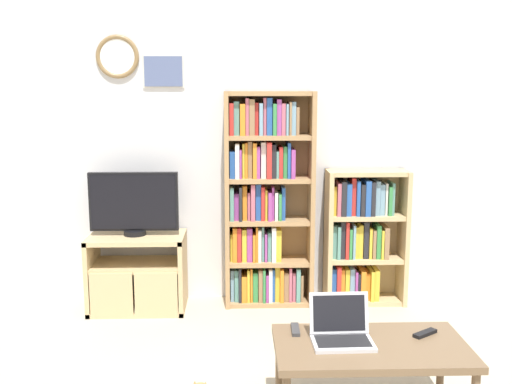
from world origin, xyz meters
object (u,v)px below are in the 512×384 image
at_px(bookshelf_tall, 265,201).
at_px(coffee_table, 371,352).
at_px(remote_near_laptop, 425,333).
at_px(bookshelf_short, 361,237).
at_px(tv_stand, 138,272).
at_px(remote_far_from_laptop, 295,329).
at_px(television, 134,204).
at_px(laptop, 341,330).

distance_m(bookshelf_tall, coffee_table, 1.97).
bearing_deg(remote_near_laptop, bookshelf_short, 145.39).
xyz_separation_m(bookshelf_short, coffee_table, (-0.32, -1.85, -0.17)).
relative_size(tv_stand, remote_far_from_laptop, 4.79).
bearing_deg(bookshelf_tall, television, -174.77).
distance_m(tv_stand, bookshelf_short, 1.88).
relative_size(coffee_table, remote_near_laptop, 6.62).
height_order(television, coffee_table, television).
height_order(television, bookshelf_tall, bookshelf_tall).
height_order(tv_stand, television, television).
bearing_deg(laptop, coffee_table, -17.88).
distance_m(bookshelf_tall, remote_near_laptop, 1.97).
height_order(bookshelf_short, remote_far_from_laptop, bookshelf_short).
xyz_separation_m(television, coffee_table, (1.55, -1.75, -0.48)).
bearing_deg(remote_far_from_laptop, bookshelf_short, -111.06).
distance_m(television, remote_near_laptop, 2.53).
height_order(television, remote_near_laptop, television).
height_order(bookshelf_short, coffee_table, bookshelf_short).
xyz_separation_m(bookshelf_tall, laptop, (0.33, -1.80, -0.37)).
distance_m(coffee_table, laptop, 0.20).
xyz_separation_m(tv_stand, bookshelf_short, (1.85, 0.12, 0.25)).
distance_m(laptop, remote_near_laptop, 0.49).
distance_m(coffee_table, remote_far_from_laptop, 0.44).
height_order(coffee_table, remote_near_laptop, remote_near_laptop).
bearing_deg(tv_stand, bookshelf_tall, 6.82).
xyz_separation_m(remote_near_laptop, remote_far_from_laptop, (-0.72, 0.08, 0.00)).
bearing_deg(bookshelf_tall, coffee_table, -75.24).
bearing_deg(remote_far_from_laptop, tv_stand, -51.38).
height_order(television, remote_far_from_laptop, television).
bearing_deg(remote_near_laptop, bookshelf_tall, 170.27).
relative_size(tv_stand, television, 1.08).
xyz_separation_m(television, laptop, (1.39, -1.71, -0.37)).
xyz_separation_m(laptop, remote_near_laptop, (0.48, 0.06, -0.05)).
bearing_deg(coffee_table, remote_near_laptop, 18.26).
distance_m(tv_stand, remote_far_from_laptop, 1.92).
bearing_deg(remote_near_laptop, television, -166.03).
bearing_deg(remote_far_from_laptop, remote_near_laptop, 176.04).
height_order(coffee_table, laptop, laptop).
bearing_deg(laptop, remote_near_laptop, 5.77).
bearing_deg(bookshelf_short, remote_far_from_laptop, -113.15).
bearing_deg(television, bookshelf_short, 2.94).
height_order(bookshelf_tall, laptop, bookshelf_tall).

